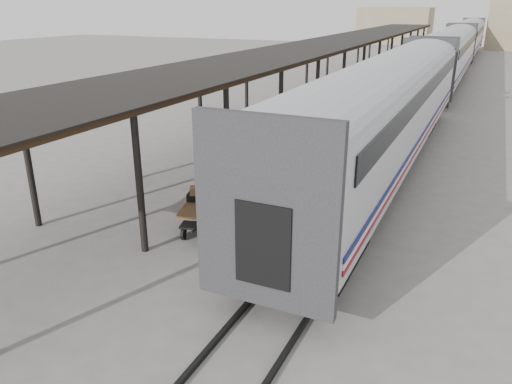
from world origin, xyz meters
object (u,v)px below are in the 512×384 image
object	(u,v)px
baggage_cart	(208,208)
porter	(203,184)
luggage_tug	(305,120)
pedestrian	(298,114)

from	to	relation	value
baggage_cart	porter	distance (m)	1.24
luggage_tug	baggage_cart	bearing A→B (deg)	-76.87
pedestrian	luggage_tug	bearing A→B (deg)	146.28
porter	pedestrian	bearing A→B (deg)	19.36
porter	luggage_tug	bearing A→B (deg)	17.59
porter	pedestrian	size ratio (longest dim) A/B	1.08
baggage_cart	porter	size ratio (longest dim) A/B	1.61
porter	pedestrian	distance (m)	14.65
baggage_cart	porter	xyz separation A→B (m)	(0.25, -0.65, 1.03)
baggage_cart	pedestrian	distance (m)	13.94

